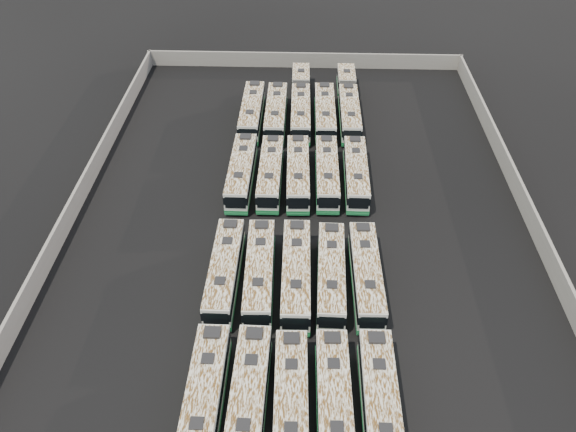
% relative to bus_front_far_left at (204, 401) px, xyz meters
% --- Properties ---
extents(ground, '(140.00, 140.00, 0.00)m').
position_rel_bus_front_far_left_xyz_m(ground, '(6.16, 19.17, -1.62)').
color(ground, black).
rests_on(ground, ground).
extents(perimeter_wall, '(45.20, 73.20, 2.20)m').
position_rel_bus_front_far_left_xyz_m(perimeter_wall, '(6.16, 19.17, -0.52)').
color(perimeter_wall, slate).
rests_on(perimeter_wall, ground).
extents(bus_front_far_left, '(2.41, 11.26, 3.17)m').
position_rel_bus_front_far_left_xyz_m(bus_front_far_left, '(0.00, 0.00, 0.00)').
color(bus_front_far_left, beige).
rests_on(bus_front_far_left, ground).
extents(bus_front_left, '(2.61, 11.32, 3.18)m').
position_rel_bus_front_far_left_xyz_m(bus_front_left, '(3.01, -0.00, 0.00)').
color(bus_front_left, beige).
rests_on(bus_front_left, ground).
extents(bus_front_center, '(2.57, 11.02, 3.09)m').
position_rel_bus_front_far_left_xyz_m(bus_front_center, '(5.93, -0.15, -0.04)').
color(bus_front_center, beige).
rests_on(bus_front_center, ground).
extents(bus_front_right, '(2.50, 11.00, 3.09)m').
position_rel_bus_front_far_left_xyz_m(bus_front_right, '(8.86, 0.01, -0.04)').
color(bus_front_right, beige).
rests_on(bus_front_right, ground).
extents(bus_front_far_right, '(2.40, 11.19, 3.15)m').
position_rel_bus_front_far_left_xyz_m(bus_front_far_right, '(11.99, -0.03, -0.01)').
color(bus_front_far_right, beige).
rests_on(bus_front_far_right, ground).
extents(bus_midfront_far_left, '(2.41, 10.96, 3.08)m').
position_rel_bus_front_far_left_xyz_m(bus_midfront_far_left, '(-0.08, 12.37, -0.05)').
color(bus_midfront_far_left, beige).
rests_on(bus_midfront_far_left, ground).
extents(bus_midfront_left, '(2.60, 11.01, 3.08)m').
position_rel_bus_front_far_left_xyz_m(bus_midfront_left, '(2.89, 12.34, -0.04)').
color(bus_midfront_left, beige).
rests_on(bus_midfront_left, ground).
extents(bus_midfront_center, '(2.48, 11.26, 3.17)m').
position_rel_bus_front_far_left_xyz_m(bus_midfront_center, '(6.01, 12.20, -0.00)').
color(bus_midfront_center, beige).
rests_on(bus_midfront_center, ground).
extents(bus_midfront_right, '(2.54, 10.85, 3.04)m').
position_rel_bus_front_far_left_xyz_m(bus_midfront_right, '(8.96, 12.26, -0.07)').
color(bus_midfront_right, beige).
rests_on(bus_midfront_right, ground).
extents(bus_midfront_far_right, '(2.45, 10.89, 3.06)m').
position_rel_bus_front_far_left_xyz_m(bus_midfront_far_right, '(11.93, 12.37, -0.06)').
color(bus_midfront_far_right, beige).
rests_on(bus_midfront_far_right, ground).
extents(bus_midback_far_left, '(2.48, 11.19, 3.15)m').
position_rel_bus_front_far_left_xyz_m(bus_midback_far_left, '(-0.06, 26.85, -0.01)').
color(bus_midback_far_left, beige).
rests_on(bus_midback_far_left, ground).
extents(bus_midback_left, '(2.35, 10.85, 3.05)m').
position_rel_bus_front_far_left_xyz_m(bus_midback_left, '(2.98, 26.86, -0.06)').
color(bus_midback_left, beige).
rests_on(bus_midback_left, ground).
extents(bus_midback_center, '(2.57, 10.99, 3.08)m').
position_rel_bus_front_far_left_xyz_m(bus_midback_center, '(5.87, 26.90, -0.05)').
color(bus_midback_center, beige).
rests_on(bus_midback_center, ground).
extents(bus_midback_right, '(2.36, 10.85, 3.05)m').
position_rel_bus_front_far_left_xyz_m(bus_midback_right, '(8.91, 27.04, -0.06)').
color(bus_midback_right, beige).
rests_on(bus_midback_right, ground).
extents(bus_midback_far_right, '(2.44, 10.83, 3.04)m').
position_rel_bus_front_far_left_xyz_m(bus_midback_far_right, '(11.95, 27.06, -0.07)').
color(bus_midback_far_right, beige).
rests_on(bus_midback_far_right, ground).
extents(bus_back_far_left, '(2.42, 11.26, 3.17)m').
position_rel_bus_front_far_left_xyz_m(bus_back_far_left, '(-0.02, 39.43, -0.00)').
color(bus_back_far_left, beige).
rests_on(bus_back_far_left, ground).
extents(bus_back_left, '(2.38, 11.18, 3.15)m').
position_rel_bus_front_far_left_xyz_m(bus_back_left, '(2.94, 39.27, -0.01)').
color(bus_back_left, beige).
rests_on(bus_back_left, ground).
extents(bus_back_center, '(2.51, 16.96, 3.07)m').
position_rel_bus_front_far_left_xyz_m(bus_back_center, '(5.91, 42.31, -0.05)').
color(bus_back_center, beige).
rests_on(bus_back_center, ground).
extents(bus_back_right, '(2.45, 11.22, 3.16)m').
position_rel_bus_front_far_left_xyz_m(bus_back_right, '(8.90, 39.36, -0.01)').
color(bus_back_right, beige).
rests_on(bus_back_right, ground).
extents(bus_back_far_right, '(2.31, 16.91, 3.07)m').
position_rel_bus_front_far_left_xyz_m(bus_back_far_right, '(11.89, 42.38, -0.06)').
color(bus_back_far_right, beige).
rests_on(bus_back_far_right, ground).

